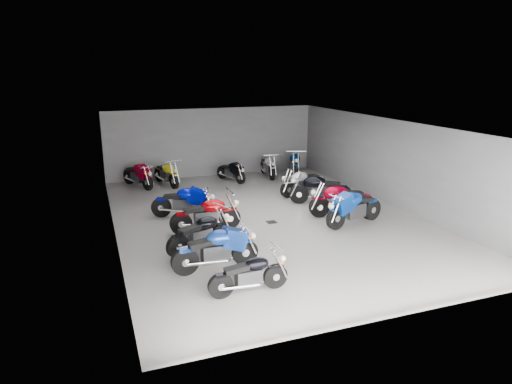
# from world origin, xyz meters

# --- Properties ---
(ground) EXTENTS (14.00, 14.00, 0.00)m
(ground) POSITION_xyz_m (0.00, 0.00, 0.00)
(ground) COLOR gray
(ground) RESTS_ON ground
(wall_back) EXTENTS (10.00, 0.10, 3.20)m
(wall_back) POSITION_xyz_m (0.00, 7.00, 1.60)
(wall_back) COLOR slate
(wall_back) RESTS_ON ground
(wall_left) EXTENTS (0.10, 14.00, 3.20)m
(wall_left) POSITION_xyz_m (-5.00, 0.00, 1.60)
(wall_left) COLOR slate
(wall_left) RESTS_ON ground
(wall_right) EXTENTS (0.10, 14.00, 3.20)m
(wall_right) POSITION_xyz_m (5.00, 0.00, 1.60)
(wall_right) COLOR slate
(wall_right) RESTS_ON ground
(ceiling) EXTENTS (10.00, 14.00, 0.04)m
(ceiling) POSITION_xyz_m (0.00, 0.00, 3.22)
(ceiling) COLOR black
(ceiling) RESTS_ON wall_back
(drain_grate) EXTENTS (0.32, 0.32, 0.01)m
(drain_grate) POSITION_xyz_m (0.00, -0.50, 0.01)
(drain_grate) COLOR black
(drain_grate) RESTS_ON ground
(motorcycle_left_a) EXTENTS (1.92, 0.38, 0.85)m
(motorcycle_left_a) POSITION_xyz_m (-2.33, -4.93, 0.46)
(motorcycle_left_a) COLOR black
(motorcycle_left_a) RESTS_ON ground
(motorcycle_left_b) EXTENTS (2.30, 0.47, 1.01)m
(motorcycle_left_b) POSITION_xyz_m (-2.70, -3.46, 0.55)
(motorcycle_left_b) COLOR black
(motorcycle_left_b) RESTS_ON ground
(motorcycle_left_c) EXTENTS (2.05, 0.93, 0.95)m
(motorcycle_left_c) POSITION_xyz_m (-2.78, -2.08, 0.52)
(motorcycle_left_c) COLOR black
(motorcycle_left_c) RESTS_ON ground
(motorcycle_left_d) EXTENTS (2.27, 0.44, 1.00)m
(motorcycle_left_d) POSITION_xyz_m (-2.25, -0.59, 0.55)
(motorcycle_left_d) COLOR black
(motorcycle_left_d) RESTS_ON ground
(motorcycle_left_e) EXTENTS (2.13, 1.09, 1.00)m
(motorcycle_left_e) POSITION_xyz_m (-2.62, 1.00, 0.55)
(motorcycle_left_e) COLOR black
(motorcycle_left_e) RESTS_ON ground
(motorcycle_right_c) EXTENTS (2.36, 0.77, 1.06)m
(motorcycle_right_c) POSITION_xyz_m (2.45, -1.64, 0.58)
(motorcycle_right_c) COLOR black
(motorcycle_right_c) RESTS_ON ground
(motorcycle_right_d) EXTENTS (2.39, 0.61, 1.05)m
(motorcycle_right_d) POSITION_xyz_m (2.55, -0.68, 0.57)
(motorcycle_right_d) COLOR black
(motorcycle_right_d) RESTS_ON ground
(motorcycle_right_e) EXTENTS (2.25, 1.09, 1.05)m
(motorcycle_right_e) POSITION_xyz_m (2.54, 0.89, 0.57)
(motorcycle_right_e) COLOR black
(motorcycle_right_e) RESTS_ON ground
(motorcycle_right_f) EXTENTS (2.21, 0.59, 0.98)m
(motorcycle_right_f) POSITION_xyz_m (2.47, 2.20, 0.53)
(motorcycle_right_f) COLOR black
(motorcycle_right_f) RESTS_ON ground
(motorcycle_back_a) EXTENTS (1.07, 2.09, 0.98)m
(motorcycle_back_a) POSITION_xyz_m (-3.66, 5.85, 0.54)
(motorcycle_back_a) COLOR black
(motorcycle_back_a) RESTS_ON ground
(motorcycle_back_b) EXTENTS (0.73, 2.19, 0.98)m
(motorcycle_back_b) POSITION_xyz_m (-2.45, 5.75, 0.54)
(motorcycle_back_b) COLOR black
(motorcycle_back_b) RESTS_ON ground
(motorcycle_back_d) EXTENTS (0.83, 1.83, 0.84)m
(motorcycle_back_d) POSITION_xyz_m (0.44, 5.47, 0.46)
(motorcycle_back_d) COLOR black
(motorcycle_back_d) RESTS_ON ground
(motorcycle_back_e) EXTENTS (0.49, 2.18, 0.96)m
(motorcycle_back_e) POSITION_xyz_m (2.34, 5.73, 0.52)
(motorcycle_back_e) COLOR black
(motorcycle_back_e) RESTS_ON ground
(motorcycle_back_f) EXTENTS (0.95, 2.25, 1.03)m
(motorcycle_back_f) POSITION_xyz_m (3.74, 5.81, 0.56)
(motorcycle_back_f) COLOR black
(motorcycle_back_f) RESTS_ON ground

